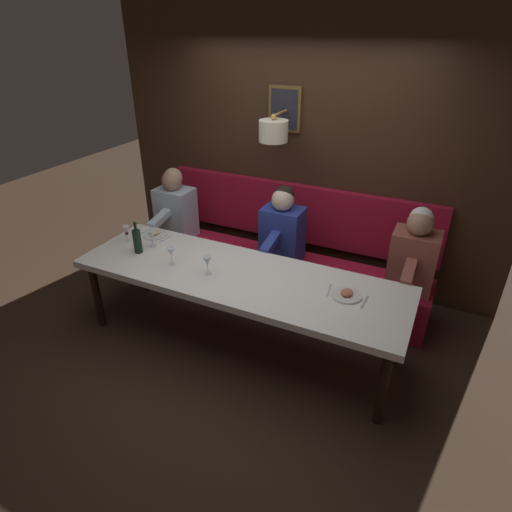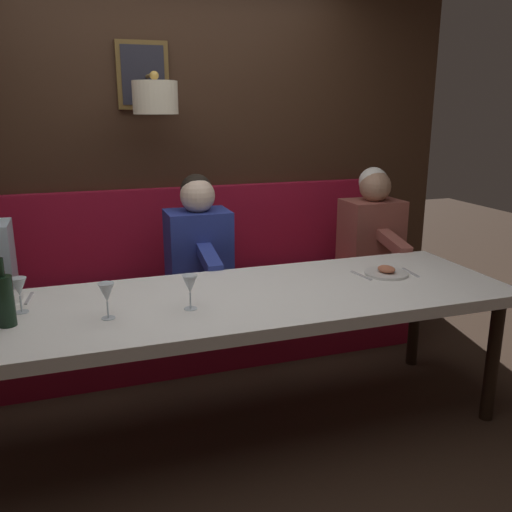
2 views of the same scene
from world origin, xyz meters
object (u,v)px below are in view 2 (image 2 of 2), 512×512
at_px(wine_glass_0, 19,288).
at_px(wine_bottle, 5,300).
at_px(diner_near, 198,241).
at_px(diner_nearest, 372,227).
at_px(dining_table, 232,307).
at_px(wine_glass_2, 190,285).
at_px(wine_glass_1, 107,293).

relative_size(wine_glass_0, wine_bottle, 0.55).
height_order(diner_near, wine_glass_0, diner_near).
bearing_deg(diner_nearest, diner_near, 90.00).
bearing_deg(wine_glass_0, dining_table, -95.52).
relative_size(diner_near, wine_bottle, 2.64).
bearing_deg(wine_glass_2, wine_bottle, 85.93).
bearing_deg(wine_glass_1, wine_bottle, 82.50).
xyz_separation_m(wine_glass_1, wine_bottle, (0.05, 0.41, -0.00)).
xyz_separation_m(diner_nearest, wine_bottle, (-0.94, 2.31, 0.04)).
xyz_separation_m(diner_nearest, diner_near, (0.00, 1.26, 0.00)).
xyz_separation_m(dining_table, diner_nearest, (0.88, -1.30, 0.13)).
bearing_deg(wine_glass_0, wine_bottle, 163.27).
xyz_separation_m(diner_near, wine_glass_1, (-0.99, 0.63, 0.04)).
bearing_deg(diner_near, wine_glass_0, 128.23).
height_order(wine_glass_2, wine_bottle, wine_bottle).
bearing_deg(wine_glass_2, diner_nearest, -57.03).
relative_size(diner_near, wine_glass_2, 4.82).
xyz_separation_m(dining_table, wine_bottle, (-0.05, 1.01, 0.18)).
relative_size(diner_nearest, wine_glass_0, 4.82).
xyz_separation_m(diner_near, wine_glass_0, (-0.79, 1.00, 0.04)).
distance_m(dining_table, wine_glass_1, 0.63).
bearing_deg(diner_nearest, wine_glass_2, 122.97).
xyz_separation_m(dining_table, wine_glass_2, (-0.11, 0.23, 0.18)).
bearing_deg(dining_table, diner_nearest, -55.82).
xyz_separation_m(diner_nearest, wine_glass_2, (-0.99, 1.53, 0.04)).
xyz_separation_m(dining_table, wine_glass_1, (-0.11, 0.60, 0.18)).
distance_m(wine_glass_0, wine_bottle, 0.15).
bearing_deg(diner_near, wine_bottle, 131.86).
height_order(diner_nearest, wine_glass_1, diner_nearest).
relative_size(dining_table, diner_near, 3.62).
bearing_deg(wine_glass_0, wine_glass_2, -105.46).
relative_size(diner_near, wine_glass_0, 4.82).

